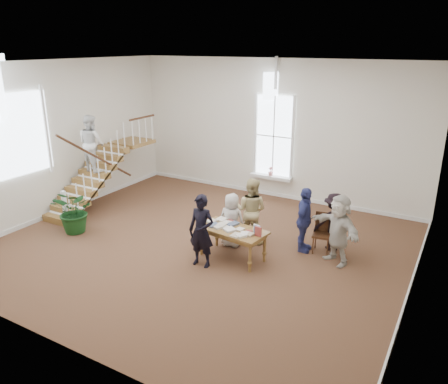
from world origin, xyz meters
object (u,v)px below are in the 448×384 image
Objects in this scene: elderly_woman at (232,220)px; woman_cluster_b at (333,222)px; police_officer at (201,231)px; side_chair at (323,230)px; woman_cluster_a at (304,220)px; person_yellow at (251,210)px; library_table at (232,232)px; woman_cluster_c at (338,229)px; floor_plant at (75,211)px.

woman_cluster_b is (2.28, 1.09, 0.04)m from elderly_woman.
police_officer reaches higher than side_chair.
elderly_woman is at bearing -165.75° from side_chair.
elderly_woman is 0.85× the size of woman_cluster_a.
police_officer is 1.26m from elderly_woman.
woman_cluster_b is (1.98, 0.59, -0.12)m from person_yellow.
person_yellow reaches higher than elderly_woman.
woman_cluster_a reaches higher than library_table.
police_officer is at bearing -113.47° from woman_cluster_c.
floor_plant is (-5.75, -2.02, -0.20)m from woman_cluster_a.
person_yellow reaches higher than floor_plant.
floor_plant is (-6.35, -2.47, -0.12)m from woman_cluster_b.
police_officer reaches higher than woman_cluster_b.
floor_plant is at bearing -130.38° from woman_cluster_c.
woman_cluster_b reaches higher than floor_plant.
police_officer reaches higher than elderly_woman.
police_officer is 1.39× the size of floor_plant.
library_table is 1.17× the size of woman_cluster_b.
person_yellow reaches higher than library_table.
elderly_woman is at bearing 126.67° from library_table.
woman_cluster_a is 6.10m from floor_plant.
elderly_woman is 0.83× the size of woman_cluster_c.
person_yellow is 1.39× the size of floor_plant.
person_yellow reaches higher than woman_cluster_a.
person_yellow is at bearing 99.32° from library_table.
police_officer is 3.34m from woman_cluster_b.
police_officer is at bearing -116.86° from library_table.
floor_plant is 1.24× the size of side_chair.
side_chair is at bearing 18.91° from woman_cluster_b.
woman_cluster_c reaches higher than woman_cluster_a.
woman_cluster_a is at bearing 19.34° from floor_plant.
elderly_woman is at bearing 82.46° from police_officer.
woman_cluster_c reaches higher than elderly_woman.
woman_cluster_c is at bearing 29.23° from police_officer.
woman_cluster_a is at bearing -161.03° from side_chair.
woman_cluster_b is (1.94, 1.69, 0.05)m from library_table.
person_yellow is at bearing 74.16° from police_officer.
woman_cluster_c is (2.58, 0.44, 0.14)m from elderly_woman.
library_table is 1.72× the size of side_chair.
side_chair is at bearing 46.77° from library_table.
elderly_woman is (-0.34, 0.60, 0.01)m from library_table.
side_chair is at bearing -163.64° from elderly_woman.
floor_plant is (-6.65, -1.82, -0.23)m from woman_cluster_c.
woman_cluster_c is (2.68, 1.69, -0.02)m from police_officer.
side_chair is (6.18, 2.23, -0.06)m from floor_plant.
woman_cluster_a is at bearing -164.88° from elderly_woman.
library_table is 1.12m from person_yellow.
person_yellow is at bearing 90.21° from woman_cluster_a.
woman_cluster_a is at bearing 2.54° from woman_cluster_b.
person_yellow is 2.07m from woman_cluster_b.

